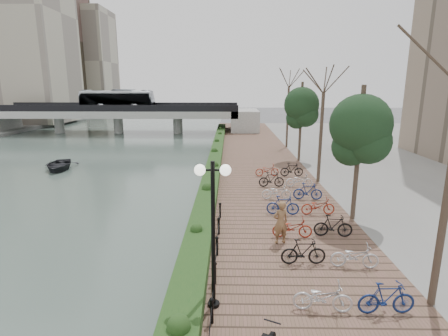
{
  "coord_description": "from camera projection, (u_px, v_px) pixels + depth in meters",
  "views": [
    {
      "loc": [
        1.89,
        -7.47,
        6.93
      ],
      "look_at": [
        1.52,
        13.52,
        2.0
      ],
      "focal_mm": 28.0,
      "sensor_mm": 36.0,
      "label": 1
    }
  ],
  "objects": [
    {
      "name": "river_water",
      "position": [
        54.0,
        160.0,
        33.48
      ],
      "size": [
        30.0,
        130.0,
        0.02
      ],
      "primitive_type": "cube",
      "color": "#485A4F",
      "rests_on": "ground"
    },
    {
      "name": "promenade",
      "position": [
        258.0,
        179.0,
        25.8
      ],
      "size": [
        8.0,
        75.0,
        0.5
      ],
      "primitive_type": "cube",
      "color": "brown",
      "rests_on": "ground"
    },
    {
      "name": "hedge",
      "position": [
        214.0,
        164.0,
        28.16
      ],
      "size": [
        1.1,
        56.0,
        0.6
      ],
      "primitive_type": "cube",
      "color": "#163C17",
      "rests_on": "promenade"
    },
    {
      "name": "chain_fence",
      "position": [
        214.0,
        291.0,
        10.62
      ],
      "size": [
        0.1,
        14.1,
        0.7
      ],
      "color": "black",
      "rests_on": "promenade"
    },
    {
      "name": "lamppost",
      "position": [
        213.0,
        203.0,
        9.76
      ],
      "size": [
        1.02,
        0.32,
        4.44
      ],
      "color": "black",
      "rests_on": "promenade"
    },
    {
      "name": "pedestrian",
      "position": [
        281.0,
        222.0,
        14.5
      ],
      "size": [
        0.77,
        0.63,
        1.84
      ],
      "primitive_type": "imported",
      "rotation": [
        0.0,
        0.0,
        3.46
      ],
      "color": "brown",
      "rests_on": "promenade"
    },
    {
      "name": "bicycle_parking",
      "position": [
        301.0,
        206.0,
        17.74
      ],
      "size": [
        2.4,
        17.32,
        1.0
      ],
      "color": "silver",
      "rests_on": "promenade"
    },
    {
      "name": "street_trees",
      "position": [
        335.0,
        144.0,
        20.25
      ],
      "size": [
        3.2,
        37.12,
        6.8
      ],
      "color": "#3A2922",
      "rests_on": "promenade"
    },
    {
      "name": "bridge",
      "position": [
        118.0,
        111.0,
        52.18
      ],
      "size": [
        36.0,
        10.77,
        6.5
      ],
      "color": "gray",
      "rests_on": "ground"
    },
    {
      "name": "boat",
      "position": [
        59.0,
        165.0,
        29.57
      ],
      "size": [
        3.68,
        4.51,
        0.82
      ],
      "primitive_type": "imported",
      "rotation": [
        0.0,
        0.0,
        0.24
      ],
      "color": "black",
      "rests_on": "river_water"
    },
    {
      "name": "far_buildings",
      "position": [
        14.0,
        39.0,
        70.08
      ],
      "size": [
        35.0,
        38.0,
        38.0
      ],
      "color": "#A49C88",
      "rests_on": "far_bank"
    }
  ]
}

